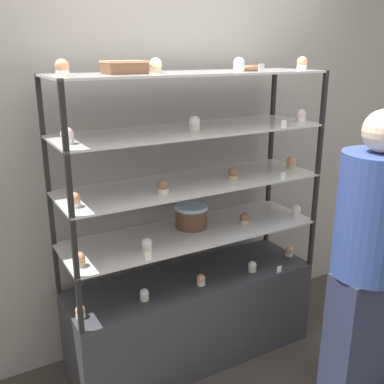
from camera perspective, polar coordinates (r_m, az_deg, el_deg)
ground_plane at (r=3.12m, az=0.00°, el=-19.85°), size 20.00×20.00×0.00m
back_wall at (r=2.88m, az=-3.81°, el=5.59°), size 8.00×0.05×2.60m
display_base at (r=2.96m, az=0.00°, el=-15.54°), size 1.54×0.48×0.56m
display_riser_lower at (r=2.69m, az=0.00°, el=-5.33°), size 1.54×0.48×0.31m
display_riser_middle at (r=2.59m, az=0.00°, el=0.94°), size 1.54×0.48×0.31m
display_riser_upper at (r=2.52m, az=0.00°, el=7.64°), size 1.54×0.48×0.31m
display_riser_top at (r=2.48m, az=0.00°, el=14.62°), size 1.54×0.48×0.31m
layer_cake_centerpiece at (r=2.72m, az=-0.11°, el=-3.06°), size 0.20×0.20×0.14m
sheet_cake_frosted at (r=2.29m, az=-8.60°, el=15.41°), size 0.20×0.15×0.06m
cupcake_0 at (r=2.49m, az=-13.99°, el=-14.54°), size 0.05×0.05×0.07m
cupcake_1 at (r=2.58m, az=-6.08°, el=-12.83°), size 0.05×0.05×0.07m
cupcake_2 at (r=2.72m, az=1.15°, el=-11.08°), size 0.05×0.05×0.07m
cupcake_3 at (r=2.90m, az=7.67°, el=-9.35°), size 0.05×0.05×0.07m
cupcake_4 at (r=3.14m, az=12.24°, el=-7.37°), size 0.05×0.05×0.07m
price_tag_0 at (r=2.91m, az=11.01°, el=-9.61°), size 0.04×0.00×0.04m
cupcake_5 at (r=2.32m, az=-14.11°, el=-8.33°), size 0.06×0.06×0.07m
cupcake_6 at (r=2.43m, az=-5.76°, el=-6.67°), size 0.06×0.06×0.07m
cupcake_7 at (r=2.80m, az=6.69°, el=-3.37°), size 0.06×0.06×0.07m
cupcake_8 at (r=2.99m, az=13.11°, el=-2.31°), size 0.06×0.06×0.07m
price_tag_1 at (r=2.34m, az=-5.60°, el=-8.06°), size 0.04×0.00×0.04m
cupcake_9 at (r=2.23m, az=-14.77°, el=-1.00°), size 0.06×0.06×0.07m
cupcake_10 at (r=2.38m, az=-3.70°, el=0.70°), size 0.06×0.06×0.07m
cupcake_11 at (r=2.63m, az=5.27°, el=2.31°), size 0.06×0.06×0.07m
cupcake_12 at (r=2.95m, az=12.47°, el=3.65°), size 0.06×0.06×0.07m
price_tag_2 at (r=2.68m, az=11.52°, el=2.04°), size 0.04×0.00×0.04m
cupcake_13 at (r=2.18m, az=-15.56°, el=6.86°), size 0.06×0.06×0.08m
cupcake_14 at (r=2.47m, az=0.30°, el=8.72°), size 0.06×0.06×0.08m
cupcake_15 at (r=2.83m, az=13.65°, el=9.37°), size 0.06×0.06×0.08m
price_tag_3 at (r=2.60m, az=11.59°, el=8.49°), size 0.04×0.00×0.04m
cupcake_16 at (r=2.12m, az=-16.17°, el=14.88°), size 0.06×0.06×0.08m
cupcake_17 at (r=2.34m, az=-4.63°, el=15.68°), size 0.06×0.06×0.08m
cupcake_18 at (r=2.50m, az=5.97°, el=15.77°), size 0.06×0.06×0.08m
cupcake_19 at (r=2.85m, az=13.80°, el=15.58°), size 0.06×0.06×0.08m
price_tag_4 at (r=2.46m, az=8.81°, el=15.31°), size 0.04×0.00×0.04m
donut_glazed at (r=2.64m, az=7.48°, el=15.36°), size 0.13×0.13×0.03m
customer_figure at (r=2.56m, az=21.51°, el=-7.31°), size 0.38×0.38×1.63m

